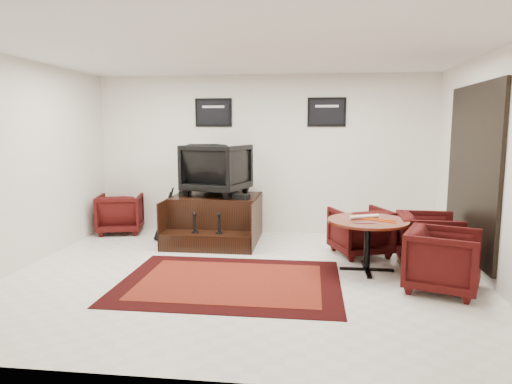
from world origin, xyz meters
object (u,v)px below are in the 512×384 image
table_chair_window (429,237)px  table_chair_corner (443,257)px  table_chair_back (360,229)px  shine_podium (216,220)px  shine_chair (217,167)px  meeting_table (368,226)px  armchair_side (120,211)px

table_chair_window → table_chair_corner: (-0.08, -1.01, -0.00)m
table_chair_back → table_chair_window: (0.88, -0.44, 0.01)m
shine_podium → table_chair_window: bearing=-18.4°
shine_chair → meeting_table: 2.87m
shine_chair → meeting_table: (2.33, -1.55, -0.63)m
armchair_side → table_chair_back: (4.14, -0.95, 0.00)m
shine_chair → table_chair_corner: size_ratio=1.21×
armchair_side → shine_podium: bearing=156.3°
table_chair_corner → armchair_side: bearing=85.2°
table_chair_corner → shine_chair: bearing=75.6°
shine_chair → table_chair_window: (3.20, -1.21, -0.83)m
meeting_table → table_chair_corner: (0.78, -0.67, -0.20)m
shine_chair → table_chair_back: 2.59m
table_chair_back → table_chair_corner: table_chair_corner is taller
shine_podium → table_chair_back: size_ratio=1.91×
shine_podium → armchair_side: bearing=169.9°
armchair_side → meeting_table: size_ratio=0.74×
shine_podium → table_chair_corner: 3.74m
shine_podium → table_chair_window: size_ratio=1.87×
meeting_table → table_chair_back: bearing=90.9°
shine_chair → shine_podium: bearing=105.8°
shine_podium → table_chair_back: 2.41m
table_chair_back → shine_chair: bearing=-39.9°
shine_podium → table_chair_back: (2.32, -0.63, 0.05)m
meeting_table → table_chair_corner: bearing=-40.8°
armchair_side → table_chair_corner: bearing=140.5°
meeting_table → shine_podium: bearing=149.0°
table_chair_back → table_chair_corner: size_ratio=0.98×
table_chair_corner → table_chair_window: bearing=16.3°
shine_podium → meeting_table: bearing=-31.0°
shine_podium → table_chair_corner: bearing=-33.7°
shine_chair → table_chair_corner: shine_chair is taller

